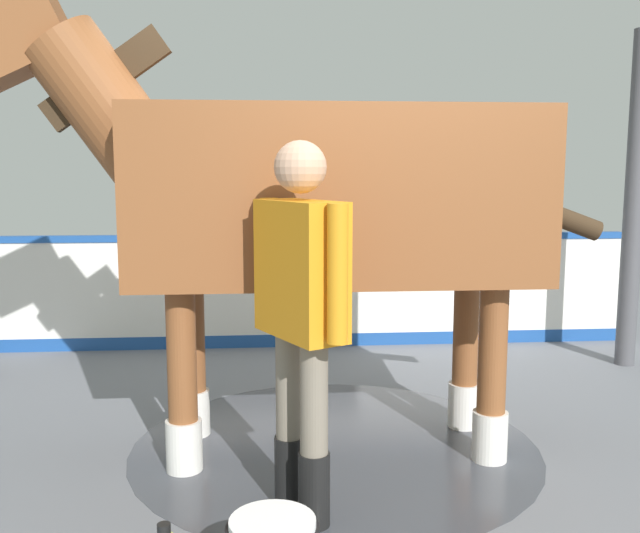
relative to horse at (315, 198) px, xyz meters
name	(u,v)px	position (x,y,z in m)	size (l,w,h in m)	color
ground_plane	(390,449)	(0.33, -0.31, -1.50)	(16.00, 16.00, 0.02)	slate
wet_patch	(335,446)	(0.09, -0.07, -1.49)	(2.43, 2.43, 0.00)	#42444C
barrier_wall	(309,295)	(1.60, 1.83, -1.00)	(4.74, 3.77, 1.06)	white
roof_post_far	(634,202)	(3.16, -0.47, -0.11)	(0.16, 0.16, 2.77)	#4C4C51
horse	(315,198)	(0.00, 0.00, 0.00)	(2.98, 2.47, 2.63)	brown
handler	(301,302)	(-0.61, -0.56, -0.45)	(0.31, 0.70, 1.79)	black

